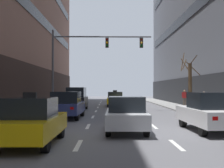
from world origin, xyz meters
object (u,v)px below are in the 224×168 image
at_px(car_parked_1, 211,112).
at_px(car_driving_3, 126,115).
at_px(street_tree_0, 190,84).
at_px(car_driving_2, 67,105).
at_px(taxi_driving_4, 115,99).
at_px(pedestrian_0, 184,97).
at_px(traffic_signal_0, 86,53).
at_px(pedestrian_1, 204,102).
at_px(taxi_driving_1, 31,121).
at_px(car_driving_0, 76,99).

bearing_deg(car_parked_1, car_driving_3, -177.41).
relative_size(car_parked_1, street_tree_0, 0.98).
relative_size(car_driving_2, taxi_driving_4, 1.11).
bearing_deg(car_driving_2, pedestrian_0, 45.06).
height_order(traffic_signal_0, pedestrian_1, traffic_signal_0).
bearing_deg(car_parked_1, car_driving_2, 140.79).
distance_m(taxi_driving_1, traffic_signal_0, 15.96).
distance_m(car_driving_0, traffic_signal_0, 4.08).
distance_m(car_driving_0, taxi_driving_1, 16.02).
distance_m(car_driving_2, car_parked_1, 9.33).
xyz_separation_m(car_driving_0, car_parked_1, (7.35, -12.99, -0.14)).
bearing_deg(street_tree_0, car_driving_0, 166.77).
relative_size(taxi_driving_1, car_driving_2, 0.94).
relative_size(car_parked_1, pedestrian_0, 2.90).
distance_m(car_driving_3, pedestrian_1, 8.23).
xyz_separation_m(taxi_driving_1, car_driving_3, (3.43, 2.85, -0.03)).
relative_size(car_driving_0, car_driving_3, 0.99).
xyz_separation_m(taxi_driving_1, car_driving_2, (-0.01, 8.93, 0.05)).
bearing_deg(car_driving_3, car_parked_1, 2.59).
bearing_deg(car_parked_1, traffic_signal_0, 117.56).
height_order(car_driving_0, street_tree_0, street_tree_0).
height_order(car_driving_0, taxi_driving_4, car_driving_0).
height_order(car_driving_2, pedestrian_0, pedestrian_0).
xyz_separation_m(car_driving_0, taxi_driving_1, (0.14, -16.02, -0.21)).
height_order(car_parked_1, street_tree_0, street_tree_0).
bearing_deg(traffic_signal_0, car_parked_1, -62.44).
bearing_deg(taxi_driving_1, car_driving_3, 39.79).
bearing_deg(car_driving_3, traffic_signal_0, 101.99).
distance_m(car_driving_3, traffic_signal_0, 13.48).
distance_m(car_driving_3, street_tree_0, 12.50).
bearing_deg(pedestrian_0, taxi_driving_1, -118.05).
xyz_separation_m(street_tree_0, pedestrian_0, (0.96, 5.37, -1.16)).
bearing_deg(taxi_driving_1, traffic_signal_0, 87.15).
height_order(car_driving_3, pedestrian_1, pedestrian_1).
distance_m(car_parked_1, street_tree_0, 11.06).
xyz_separation_m(car_driving_2, taxi_driving_4, (3.40, 12.84, -0.08)).
bearing_deg(taxi_driving_1, pedestrian_0, 61.95).
height_order(taxi_driving_1, pedestrian_1, taxi_driving_1).
height_order(traffic_signal_0, pedestrian_0, traffic_signal_0).
bearing_deg(traffic_signal_0, pedestrian_0, 21.84).
bearing_deg(taxi_driving_1, taxi_driving_4, 81.14).
height_order(traffic_signal_0, street_tree_0, traffic_signal_0).
xyz_separation_m(car_parked_1, pedestrian_1, (1.64, 6.00, 0.18)).
height_order(car_driving_2, car_driving_3, car_driving_2).
distance_m(car_driving_0, car_parked_1, 14.93).
bearing_deg(car_driving_2, pedestrian_1, 0.65).
xyz_separation_m(taxi_driving_1, pedestrian_1, (8.86, 9.03, 0.25)).
distance_m(car_driving_2, pedestrian_0, 14.49).
bearing_deg(car_parked_1, car_driving_0, 119.51).
xyz_separation_m(taxi_driving_1, car_parked_1, (7.22, 3.03, 0.06)).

